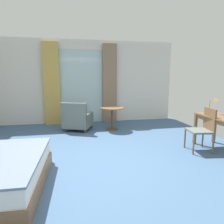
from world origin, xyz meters
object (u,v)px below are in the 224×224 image
at_px(writing_desk, 224,122).
at_px(desk_lamp, 214,102).
at_px(round_cafe_table, 112,113).
at_px(desk_chair, 203,127).
at_px(armchair_by_window, 77,120).

height_order(writing_desk, desk_lamp, desk_lamp).
relative_size(desk_lamp, round_cafe_table, 0.59).
distance_m(desk_chair, desk_lamp, 0.70).
bearing_deg(desk_lamp, writing_desk, -93.06).
bearing_deg(armchair_by_window, desk_chair, -40.29).
distance_m(armchair_by_window, round_cafe_table, 1.08).
bearing_deg(armchair_by_window, round_cafe_table, -5.07).
bearing_deg(writing_desk, round_cafe_table, 130.70).
relative_size(desk_chair, round_cafe_table, 1.32).
height_order(armchair_by_window, round_cafe_table, armchair_by_window).
height_order(writing_desk, armchair_by_window, armchair_by_window).
height_order(writing_desk, desk_chair, desk_chair).
height_order(desk_chair, armchair_by_window, desk_chair).
xyz_separation_m(writing_desk, desk_lamp, (0.02, 0.38, 0.38)).
bearing_deg(round_cafe_table, writing_desk, -49.30).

